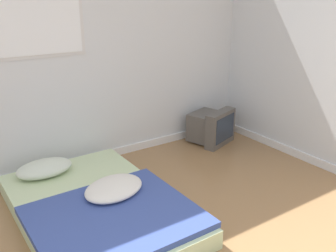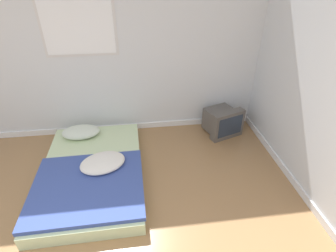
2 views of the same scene
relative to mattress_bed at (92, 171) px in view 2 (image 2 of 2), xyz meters
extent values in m
cube|color=silver|center=(-0.23, 1.09, 1.19)|extent=(7.69, 0.06, 2.60)
cube|color=white|center=(-0.23, 1.05, -0.06)|extent=(7.69, 0.02, 0.09)
cube|color=silver|center=(-0.06, 1.06, 1.55)|extent=(0.95, 0.01, 0.92)
cube|color=white|center=(-0.06, 1.05, 1.55)|extent=(0.88, 0.01, 0.85)
cube|color=beige|center=(0.00, 0.01, -0.03)|extent=(1.20, 1.85, 0.16)
ellipsoid|color=silver|center=(-0.21, 0.71, 0.12)|extent=(0.52, 0.35, 0.14)
cube|color=#384C93|center=(0.01, -0.33, 0.07)|extent=(1.22, 1.08, 0.05)
ellipsoid|color=silver|center=(0.15, -0.03, 0.14)|extent=(0.63, 0.55, 0.11)
cube|color=#56514C|center=(1.85, 0.85, 0.09)|extent=(0.49, 0.42, 0.34)
cube|color=#56514C|center=(1.92, 0.64, 0.10)|extent=(0.52, 0.29, 0.43)
cube|color=#283342|center=(1.94, 0.57, 0.12)|extent=(0.40, 0.14, 0.31)
camera|label=1|loc=(-1.01, -2.59, 1.69)|focal=40.00mm
camera|label=2|loc=(0.61, -2.50, 2.18)|focal=28.00mm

